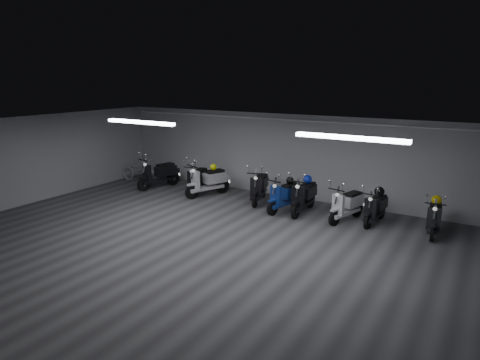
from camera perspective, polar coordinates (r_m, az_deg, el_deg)
The scene contains 22 objects.
floor at distance 10.23m, azimuth -4.38°, elevation -9.07°, with size 14.00×10.00×0.01m, color #3A3A3D.
ceiling at distance 9.50m, azimuth -4.70°, elevation 6.75°, with size 14.00×10.00×0.01m, color slate.
back_wall at distance 14.03m, azimuth 7.51°, elevation 3.17°, with size 14.00×0.01×2.80m, color #9A9A9C.
left_wall at distance 14.91m, azimuth -26.97°, elevation 2.40°, with size 0.01×10.00×2.80m, color #9A9A9C.
fluor_strip_left at distance 12.20m, azimuth -13.46°, elevation 7.68°, with size 2.40×0.18×0.08m, color white.
fluor_strip_right at distance 9.07m, azimuth 14.82°, elevation 5.59°, with size 2.40×0.18×0.08m, color white.
conduit at distance 13.78m, azimuth 7.53°, elevation 8.10°, with size 0.05×0.05×13.60m, color white.
scooter_0 at distance 15.53m, azimuth -11.10°, elevation 1.43°, with size 0.63×1.88×1.40m, color black, non-canonical shape.
scooter_1 at distance 14.65m, azimuth -5.84°, elevation 0.66°, with size 0.58×1.73×1.29m, color black, non-canonical shape.
scooter_2 at distance 14.25m, azimuth -4.50°, elevation 0.53°, with size 0.63×1.88×1.40m, color #B9B8BD, non-canonical shape.
scooter_3 at distance 13.53m, azimuth 2.64°, elevation -0.28°, with size 0.60×1.81×1.34m, color black, non-canonical shape.
scooter_4 at distance 12.67m, azimuth 6.15°, elevation -1.45°, with size 0.58×1.74×1.29m, color navy, non-canonical shape.
scooter_5 at distance 12.56m, azimuth 8.72°, elevation -1.49°, with size 0.61×1.84×1.37m, color black, non-canonical shape.
scooter_6 at distance 12.10m, azimuth 14.39°, elevation -2.61°, with size 0.57×1.70×1.27m, color silver, non-canonical shape.
scooter_8 at distance 12.13m, azimuth 18.05°, elevation -3.02°, with size 0.53×1.60×1.19m, color black, non-canonical shape.
scooter_9 at distance 11.84m, azimuth 25.08°, elevation -4.03°, with size 0.54×1.62×1.20m, color black, non-canonical shape.
bicycle at distance 16.69m, azimuth -13.68°, elevation 1.60°, with size 0.59×1.68×1.09m, color silver.
helmet_0 at distance 14.33m, azimuth -3.65°, elevation 1.78°, with size 0.23×0.23×0.23m, color #CDD70C.
helmet_1 at distance 12.79m, azimuth 6.84°, elevation -0.07°, with size 0.23×0.23×0.23m, color black.
helmet_2 at distance 12.26m, azimuth 18.50°, elevation -1.51°, with size 0.28×0.28×0.28m, color black.
helmet_3 at distance 11.99m, azimuth 25.26°, elevation -2.49°, with size 0.25×0.25×0.25m, color #C4A90B.
helmet_4 at distance 12.71m, azimuth 9.18°, elevation 0.08°, with size 0.28×0.28×0.28m, color #0E219C.
Camera 1 is at (5.54, -7.62, 3.97)m, focal length 31.25 mm.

